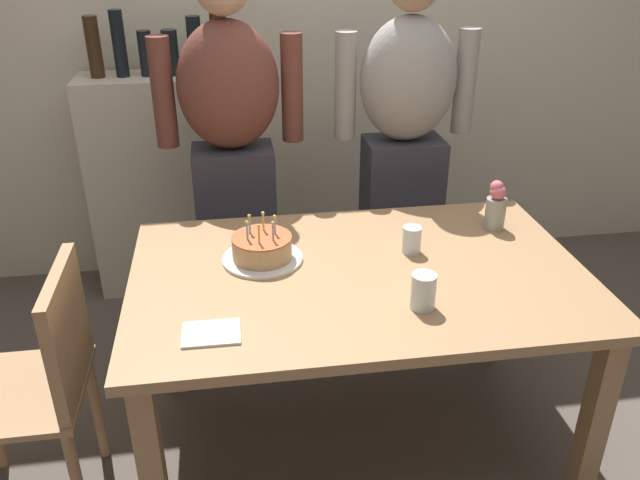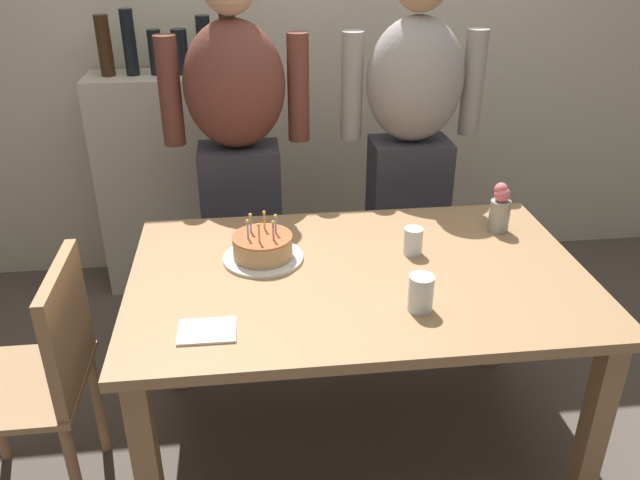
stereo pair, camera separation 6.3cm
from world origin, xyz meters
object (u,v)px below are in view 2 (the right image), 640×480
Objects in this scene: flower_vase at (500,209)px; dining_chair at (43,370)px; birthday_cake at (263,249)px; water_glass_far at (413,241)px; water_glass_near at (421,293)px; napkin_stack at (207,331)px; person_woman_cardigan at (410,151)px; person_man_bearded at (239,157)px.

dining_chair is at bearing -167.22° from flower_vase.
water_glass_far is (0.52, -0.02, 0.01)m from birthday_cake.
birthday_cake reaches higher than water_glass_far.
water_glass_near is 0.69× the size of napkin_stack.
person_man_bearded is at bearing 0.00° from person_woman_cardigan.
water_glass_near reaches higher than napkin_stack.
water_glass_far is at bearing 29.76° from napkin_stack.
person_woman_cardigan is at bearing 51.99° from napkin_stack.
birthday_cake reaches higher than water_glass_near.
person_man_bearded reaches higher than dining_chair.
water_glass_near is at bearing 4.19° from napkin_stack.
water_glass_near is at bearing 116.84° from person_man_bearded.
water_glass_near is at bearing -39.09° from birthday_cake.
water_glass_near is 1.18× the size of water_glass_far.
napkin_stack is (-0.69, -0.39, -0.04)m from water_glass_far.
water_glass_far is at bearing 77.30° from person_woman_cardigan.
person_man_bearded is at bearing 84.64° from napkin_stack.
person_woman_cardigan is (0.74, 0.00, 0.00)m from person_man_bearded.
water_glass_far is at bearing 100.14° from dining_chair.
water_glass_near is 1.06m from person_woman_cardigan.
birthday_cake reaches higher than dining_chair.
water_glass_near is at bearing -130.91° from flower_vase.
birthday_cake is 0.17× the size of person_woman_cardigan.
dining_chair is (-1.22, -0.22, -0.27)m from water_glass_far.
dining_chair is (-0.71, -0.24, -0.27)m from birthday_cake.
water_glass_near is 0.07× the size of person_woman_cardigan.
napkin_stack is 1.09m from person_man_bearded.
flower_vase is at bearing 110.46° from person_woman_cardigan.
flower_vase is 0.58m from person_woman_cardigan.
napkin_stack is at bearing 84.64° from person_man_bearded.
water_glass_far is 0.39m from flower_vase.
flower_vase reaches higher than water_glass_near.
water_glass_near is 0.60× the size of flower_vase.
dining_chair is (-1.16, 0.13, -0.28)m from water_glass_near.
water_glass_far is at bearing -1.99° from birthday_cake.
birthday_cake is 0.31× the size of dining_chair.
flower_vase is (0.87, 0.12, 0.05)m from birthday_cake.
person_man_bearded is 1.00× the size of person_woman_cardigan.
birthday_cake reaches higher than napkin_stack.
birthday_cake is at bearing 140.91° from water_glass_near.
person_man_bearded is (-0.52, 1.03, 0.08)m from water_glass_near.
person_man_bearded is 1.90× the size of dining_chair.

